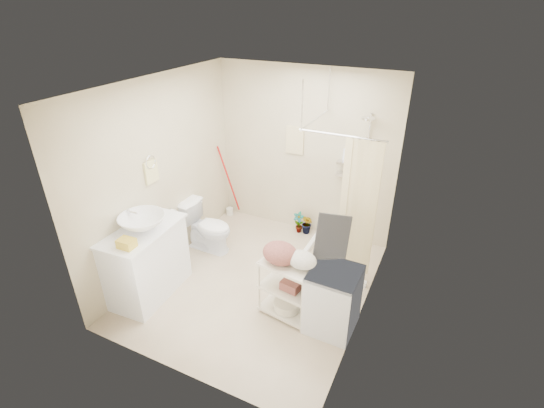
% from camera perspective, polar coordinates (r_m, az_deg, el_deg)
% --- Properties ---
extents(floor, '(3.20, 3.20, 0.00)m').
position_cam_1_polar(floor, '(5.42, -2.22, -11.32)').
color(floor, '#C9B597').
rests_on(floor, ground).
extents(ceiling, '(2.80, 3.20, 0.04)m').
position_cam_1_polar(ceiling, '(4.27, -2.88, 16.77)').
color(ceiling, silver).
rests_on(ceiling, ground).
extents(wall_back, '(2.80, 0.04, 2.60)m').
position_cam_1_polar(wall_back, '(6.04, 4.67, 7.24)').
color(wall_back, beige).
rests_on(wall_back, ground).
extents(wall_front, '(2.80, 0.04, 2.60)m').
position_cam_1_polar(wall_front, '(3.59, -14.72, -9.50)').
color(wall_front, beige).
rests_on(wall_front, ground).
extents(wall_left, '(0.04, 3.20, 2.60)m').
position_cam_1_polar(wall_left, '(5.45, -15.67, 3.89)').
color(wall_left, beige).
rests_on(wall_left, ground).
extents(wall_right, '(0.04, 3.20, 2.60)m').
position_cam_1_polar(wall_right, '(4.30, 14.24, -2.67)').
color(wall_right, beige).
rests_on(wall_right, ground).
extents(vanity, '(0.67, 1.11, 0.95)m').
position_cam_1_polar(vanity, '(5.23, -17.67, -7.93)').
color(vanity, white).
rests_on(vanity, ground).
extents(sink, '(0.57, 0.57, 0.19)m').
position_cam_1_polar(sink, '(4.91, -18.24, -2.61)').
color(sink, white).
rests_on(sink, vanity).
extents(counter_basket, '(0.19, 0.15, 0.10)m').
position_cam_1_polar(counter_basket, '(4.66, -20.32, -5.36)').
color(counter_basket, gold).
rests_on(counter_basket, vanity).
extents(floor_basket, '(0.31, 0.27, 0.14)m').
position_cam_1_polar(floor_basket, '(5.31, -17.94, -12.85)').
color(floor_basket, yellow).
rests_on(floor_basket, ground).
extents(toilet, '(0.75, 0.44, 0.76)m').
position_cam_1_polar(toilet, '(5.95, -9.27, -3.24)').
color(toilet, white).
rests_on(toilet, ground).
extents(mop, '(0.15, 0.15, 1.28)m').
position_cam_1_polar(mop, '(6.72, -6.38, 3.29)').
color(mop, '#BB0E0D').
rests_on(mop, ground).
extents(potted_plant_a, '(0.19, 0.13, 0.36)m').
position_cam_1_polar(potted_plant_a, '(6.39, 3.88, -2.67)').
color(potted_plant_a, brown).
rests_on(potted_plant_a, ground).
extents(potted_plant_b, '(0.25, 0.23, 0.35)m').
position_cam_1_polar(potted_plant_b, '(6.36, 5.12, -2.92)').
color(potted_plant_b, brown).
rests_on(potted_plant_b, ground).
extents(hanging_towel, '(0.28, 0.03, 0.42)m').
position_cam_1_polar(hanging_towel, '(6.00, 3.33, 9.20)').
color(hanging_towel, beige).
rests_on(hanging_towel, wall_back).
extents(towel_ring, '(0.04, 0.22, 0.34)m').
position_cam_1_polar(towel_ring, '(5.23, -17.12, 4.72)').
color(towel_ring, '#EEE495').
rests_on(towel_ring, wall_left).
extents(tp_holder, '(0.08, 0.12, 0.14)m').
position_cam_1_polar(tp_holder, '(5.71, -14.30, -1.30)').
color(tp_holder, white).
rests_on(tp_holder, wall_left).
extents(shower, '(1.10, 1.10, 2.10)m').
position_cam_1_polar(shower, '(5.42, 10.80, 1.43)').
color(shower, white).
rests_on(shower, ground).
extents(shampoo_bottle_a, '(0.11, 0.11, 0.25)m').
position_cam_1_polar(shampoo_bottle_a, '(5.74, 10.68, 7.28)').
color(shampoo_bottle_a, white).
rests_on(shampoo_bottle_a, shower).
extents(shampoo_bottle_b, '(0.09, 0.10, 0.18)m').
position_cam_1_polar(shampoo_bottle_b, '(5.73, 11.15, 6.81)').
color(shampoo_bottle_b, '#4955A6').
rests_on(shampoo_bottle_b, shower).
extents(washing_machine, '(0.54, 0.56, 0.78)m').
position_cam_1_polar(washing_machine, '(4.62, 8.81, -13.52)').
color(washing_machine, silver).
rests_on(washing_machine, ground).
extents(laundry_rack, '(0.69, 0.47, 0.88)m').
position_cam_1_polar(laundry_rack, '(4.70, 2.27, -11.56)').
color(laundry_rack, beige).
rests_on(laundry_rack, ground).
extents(ironing_board, '(0.39, 0.26, 1.33)m').
position_cam_1_polar(ironing_board, '(4.60, 7.98, -9.25)').
color(ironing_board, black).
rests_on(ironing_board, ground).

